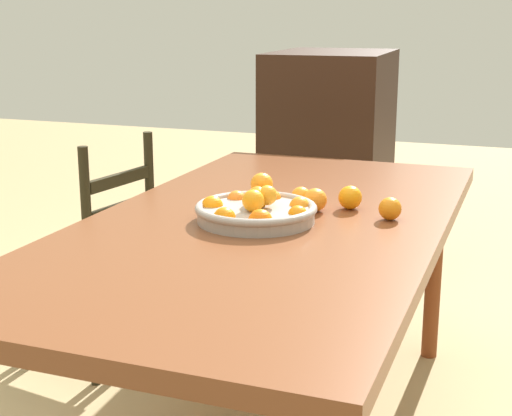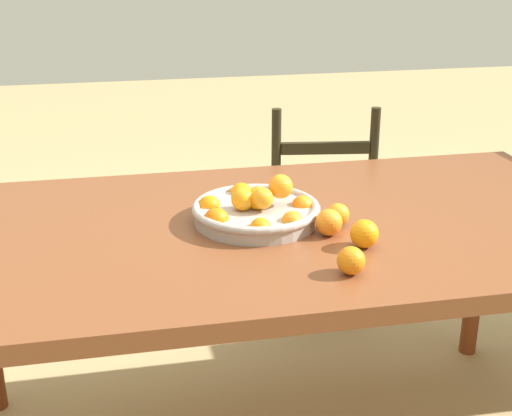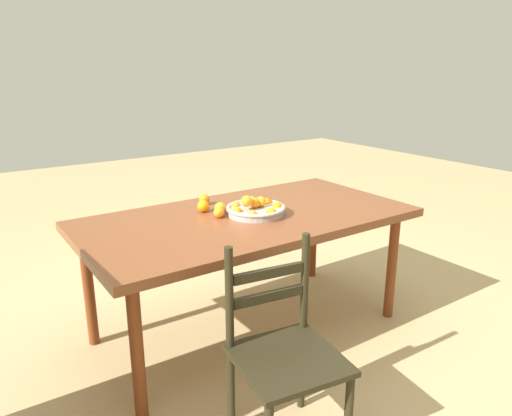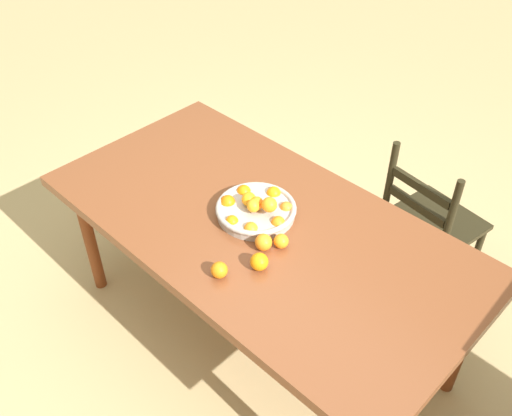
% 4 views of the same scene
% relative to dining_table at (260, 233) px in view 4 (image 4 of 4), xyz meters
% --- Properties ---
extents(ground_plane, '(12.00, 12.00, 0.00)m').
position_rel_dining_table_xyz_m(ground_plane, '(0.00, 0.00, -0.69)').
color(ground_plane, tan).
extents(dining_table, '(1.94, 1.00, 0.76)m').
position_rel_dining_table_xyz_m(dining_table, '(0.00, 0.00, 0.00)').
color(dining_table, brown).
rests_on(dining_table, ground).
extents(chair_near_window, '(0.48, 0.48, 0.90)m').
position_rel_dining_table_xyz_m(chair_near_window, '(0.39, 0.86, -0.27)').
color(chair_near_window, black).
rests_on(chair_near_window, ground).
extents(fruit_bowl, '(0.35, 0.35, 0.13)m').
position_rel_dining_table_xyz_m(fruit_bowl, '(-0.04, 0.02, 0.10)').
color(fruit_bowl, '#A49A92').
rests_on(fruit_bowl, dining_table).
extents(orange_loose_0, '(0.06, 0.06, 0.06)m').
position_rel_dining_table_xyz_m(orange_loose_0, '(0.17, -0.05, 0.09)').
color(orange_loose_0, orange).
rests_on(orange_loose_0, dining_table).
extents(orange_loose_1, '(0.07, 0.07, 0.07)m').
position_rel_dining_table_xyz_m(orange_loose_1, '(0.19, -0.20, 0.10)').
color(orange_loose_1, orange).
rests_on(orange_loose_1, dining_table).
extents(orange_loose_2, '(0.07, 0.07, 0.07)m').
position_rel_dining_table_xyz_m(orange_loose_2, '(0.11, -0.34, 0.10)').
color(orange_loose_2, orange).
rests_on(orange_loose_2, dining_table).
extents(orange_loose_3, '(0.07, 0.07, 0.07)m').
position_rel_dining_table_xyz_m(orange_loose_3, '(0.13, -0.11, 0.10)').
color(orange_loose_3, orange).
rests_on(orange_loose_3, dining_table).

